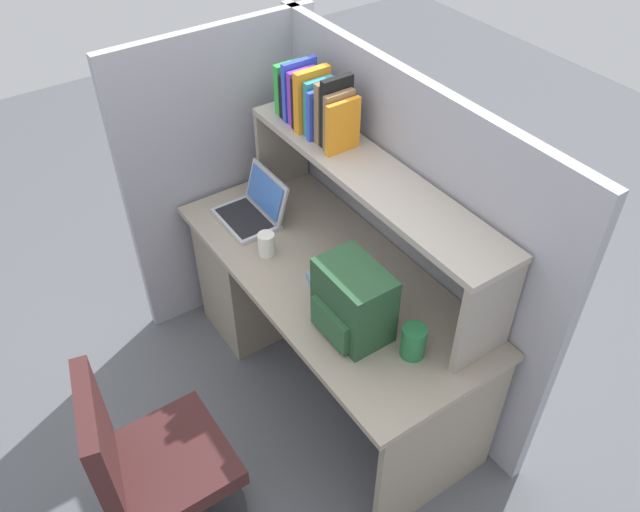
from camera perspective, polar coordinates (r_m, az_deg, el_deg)
name	(u,v)px	position (r m, az deg, el deg)	size (l,w,h in m)	color
ground_plane	(328,377)	(3.34, 0.72, -10.67)	(8.00, 8.00, 0.00)	#595B60
desk	(285,276)	(3.26, -3.12, -1.80)	(1.60, 0.70, 0.73)	gray
cubicle_partition_rear	(398,233)	(2.95, 6.92, 2.02)	(1.84, 0.05, 1.55)	#9E9EA8
cubicle_partition_left	(226,176)	(3.34, -8.31, 7.04)	(0.05, 1.06, 1.55)	#9E9EA8
overhead_hutch	(370,191)	(2.67, 4.46, 5.74)	(1.44, 0.28, 0.45)	gray
reference_books_on_shelf	(316,104)	(2.82, -0.33, 13.31)	(0.44, 0.19, 0.30)	green
laptop	(253,209)	(3.08, -5.93, 4.14)	(0.31, 0.26, 0.22)	#B7BABF
backpack	(352,302)	(2.47, 2.88, -4.07)	(0.30, 0.22, 0.31)	#264C2D
computer_mouse	(320,277)	(2.76, 0.00, -1.87)	(0.06, 0.10, 0.03)	#7299C6
paper_cup	(266,244)	(2.87, -4.76, 1.06)	(0.08, 0.08, 0.11)	white
snack_canister	(413,342)	(2.46, 8.25, -7.49)	(0.10, 0.10, 0.14)	#26723F
office_chair	(157,476)	(2.65, -14.23, -18.34)	(0.52, 0.53, 0.93)	black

